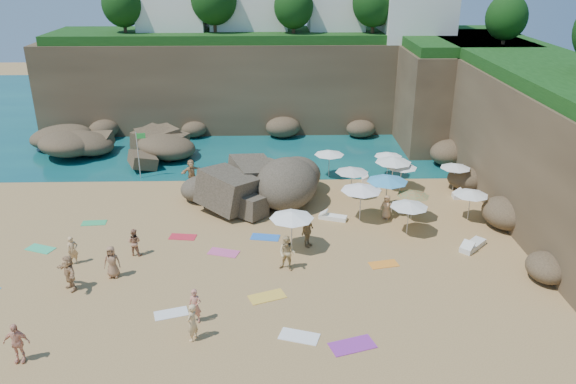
{
  "coord_description": "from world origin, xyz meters",
  "views": [
    {
      "loc": [
        1.21,
        -28.07,
        15.12
      ],
      "look_at": [
        2.0,
        3.0,
        2.0
      ],
      "focal_mm": 35.0,
      "sensor_mm": 36.0,
      "label": 1
    }
  ],
  "objects_px": {
    "rock_outcrop": "(245,203)",
    "person_stand_4": "(387,207)",
    "lounger_0": "(367,190)",
    "person_stand_0": "(73,250)",
    "person_stand_2": "(203,187)",
    "person_stand_5": "(192,172)",
    "person_stand_1": "(134,242)",
    "parasol_1": "(388,154)",
    "flag_pole": "(139,149)",
    "parasol_2": "(329,152)",
    "parasol_0": "(352,170)",
    "person_stand_6": "(192,322)",
    "person_stand_3": "(308,231)"
  },
  "relations": [
    {
      "from": "person_stand_5",
      "to": "person_stand_2",
      "type": "bearing_deg",
      "value": -95.6
    },
    {
      "from": "person_stand_1",
      "to": "person_stand_5",
      "type": "bearing_deg",
      "value": -86.93
    },
    {
      "from": "person_stand_1",
      "to": "person_stand_2",
      "type": "distance_m",
      "value": 8.49
    },
    {
      "from": "parasol_2",
      "to": "person_stand_1",
      "type": "distance_m",
      "value": 16.4
    },
    {
      "from": "person_stand_2",
      "to": "person_stand_5",
      "type": "xyz_separation_m",
      "value": [
        -1.07,
        2.38,
        0.18
      ]
    },
    {
      "from": "person_stand_3",
      "to": "flag_pole",
      "type": "bearing_deg",
      "value": 81.99
    },
    {
      "from": "parasol_2",
      "to": "person_stand_6",
      "type": "height_order",
      "value": "parasol_2"
    },
    {
      "from": "person_stand_2",
      "to": "person_stand_5",
      "type": "height_order",
      "value": "person_stand_5"
    },
    {
      "from": "lounger_0",
      "to": "person_stand_0",
      "type": "xyz_separation_m",
      "value": [
        -17.06,
        -9.43,
        0.65
      ]
    },
    {
      "from": "rock_outcrop",
      "to": "person_stand_4",
      "type": "relative_size",
      "value": 4.86
    },
    {
      "from": "person_stand_5",
      "to": "rock_outcrop",
      "type": "bearing_deg",
      "value": -72.02
    },
    {
      "from": "person_stand_3",
      "to": "lounger_0",
      "type": "bearing_deg",
      "value": 4.86
    },
    {
      "from": "parasol_1",
      "to": "person_stand_0",
      "type": "distance_m",
      "value": 22.61
    },
    {
      "from": "person_stand_0",
      "to": "person_stand_6",
      "type": "bearing_deg",
      "value": -83.49
    },
    {
      "from": "person_stand_0",
      "to": "person_stand_1",
      "type": "height_order",
      "value": "person_stand_0"
    },
    {
      "from": "flag_pole",
      "to": "person_stand_0",
      "type": "xyz_separation_m",
      "value": [
        -0.91,
        -12.49,
        -1.45
      ]
    },
    {
      "from": "parasol_0",
      "to": "person_stand_3",
      "type": "bearing_deg",
      "value": -115.69
    },
    {
      "from": "person_stand_2",
      "to": "person_stand_3",
      "type": "bearing_deg",
      "value": 168.77
    },
    {
      "from": "parasol_0",
      "to": "person_stand_4",
      "type": "height_order",
      "value": "parasol_0"
    },
    {
      "from": "parasol_0",
      "to": "lounger_0",
      "type": "xyz_separation_m",
      "value": [
        1.2,
        0.81,
        -1.8
      ]
    },
    {
      "from": "rock_outcrop",
      "to": "lounger_0",
      "type": "distance_m",
      "value": 8.53
    },
    {
      "from": "rock_outcrop",
      "to": "lounger_0",
      "type": "height_order",
      "value": "rock_outcrop"
    },
    {
      "from": "rock_outcrop",
      "to": "person_stand_6",
      "type": "bearing_deg",
      "value": -96.24
    },
    {
      "from": "flag_pole",
      "to": "person_stand_5",
      "type": "relative_size",
      "value": 1.94
    },
    {
      "from": "parasol_1",
      "to": "person_stand_5",
      "type": "distance_m",
      "value": 14.3
    },
    {
      "from": "person_stand_5",
      "to": "person_stand_6",
      "type": "relative_size",
      "value": 1.03
    },
    {
      "from": "flag_pole",
      "to": "person_stand_1",
      "type": "xyz_separation_m",
      "value": [
        2.12,
        -11.62,
        -1.46
      ]
    },
    {
      "from": "flag_pole",
      "to": "person_stand_4",
      "type": "height_order",
      "value": "flag_pole"
    },
    {
      "from": "lounger_0",
      "to": "person_stand_0",
      "type": "distance_m",
      "value": 19.5
    },
    {
      "from": "rock_outcrop",
      "to": "person_stand_4",
      "type": "height_order",
      "value": "person_stand_4"
    },
    {
      "from": "rock_outcrop",
      "to": "person_stand_0",
      "type": "bearing_deg",
      "value": -138.6
    },
    {
      "from": "person_stand_4",
      "to": "parasol_1",
      "type": "bearing_deg",
      "value": 107.46
    },
    {
      "from": "flag_pole",
      "to": "person_stand_3",
      "type": "distance_m",
      "value": 15.94
    },
    {
      "from": "person_stand_2",
      "to": "person_stand_5",
      "type": "distance_m",
      "value": 2.61
    },
    {
      "from": "parasol_1",
      "to": "person_stand_2",
      "type": "relative_size",
      "value": 1.4
    },
    {
      "from": "parasol_1",
      "to": "person_stand_1",
      "type": "distance_m",
      "value": 19.61
    },
    {
      "from": "person_stand_0",
      "to": "person_stand_3",
      "type": "xyz_separation_m",
      "value": [
        12.5,
        1.62,
        0.15
      ]
    },
    {
      "from": "person_stand_6",
      "to": "person_stand_2",
      "type": "bearing_deg",
      "value": -152.22
    },
    {
      "from": "parasol_2",
      "to": "person_stand_6",
      "type": "distance_m",
      "value": 20.42
    },
    {
      "from": "person_stand_4",
      "to": "person_stand_3",
      "type": "bearing_deg",
      "value": -116.89
    },
    {
      "from": "parasol_2",
      "to": "person_stand_1",
      "type": "xyz_separation_m",
      "value": [
        -11.66,
        -11.48,
        -1.12
      ]
    },
    {
      "from": "rock_outcrop",
      "to": "parasol_1",
      "type": "height_order",
      "value": "parasol_1"
    },
    {
      "from": "person_stand_2",
      "to": "rock_outcrop",
      "type": "bearing_deg",
      "value": -166.38
    },
    {
      "from": "flag_pole",
      "to": "lounger_0",
      "type": "distance_m",
      "value": 16.57
    },
    {
      "from": "parasol_1",
      "to": "parasol_2",
      "type": "height_order",
      "value": "parasol_2"
    },
    {
      "from": "person_stand_0",
      "to": "person_stand_6",
      "type": "relative_size",
      "value": 0.9
    },
    {
      "from": "lounger_0",
      "to": "person_stand_2",
      "type": "distance_m",
      "value": 11.26
    },
    {
      "from": "lounger_0",
      "to": "person_stand_0",
      "type": "bearing_deg",
      "value": -159.14
    },
    {
      "from": "parasol_1",
      "to": "person_stand_5",
      "type": "xyz_separation_m",
      "value": [
        -14.24,
        -0.94,
        -0.86
      ]
    },
    {
      "from": "person_stand_1",
      "to": "person_stand_5",
      "type": "relative_size",
      "value": 0.86
    }
  ]
}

